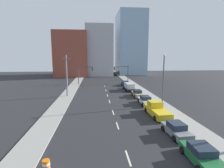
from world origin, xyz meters
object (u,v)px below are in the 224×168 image
object	(u,v)px
traffic_signal_right	(124,72)
sedan_green	(201,154)
pickup_truck_yellow	(157,110)
box_truck_black	(129,87)
traffic_signal_left	(83,72)
utility_pole_left_mid	(67,75)
sedan_white	(145,100)
sedan_blue	(125,83)
sedan_gray	(176,129)
traffic_barrel	(46,166)
sedan_tan	(137,93)
street_lamp	(163,76)

from	to	relation	value
traffic_signal_right	sedan_green	world-z (taller)	traffic_signal_right
pickup_truck_yellow	box_truck_black	bearing A→B (deg)	88.10
traffic_signal_left	utility_pole_left_mid	size ratio (longest dim) A/B	0.65
sedan_white	pickup_truck_yellow	bearing A→B (deg)	-90.70
traffic_signal_right	box_truck_black	world-z (taller)	traffic_signal_right
utility_pole_left_mid	sedan_blue	world-z (taller)	utility_pole_left_mid
utility_pole_left_mid	sedan_blue	bearing A→B (deg)	41.14
sedan_gray	pickup_truck_yellow	size ratio (longest dim) A/B	0.71
traffic_signal_left	sedan_white	bearing A→B (deg)	-62.81
utility_pole_left_mid	sedan_white	bearing A→B (deg)	-27.16
traffic_barrel	pickup_truck_yellow	world-z (taller)	pickup_truck_yellow
sedan_gray	sedan_white	distance (m)	12.92
sedan_gray	sedan_tan	xyz separation A→B (m)	(0.33, 19.16, 0.02)
traffic_signal_left	box_truck_black	size ratio (longest dim) A/B	0.91
sedan_white	box_truck_black	bearing A→B (deg)	91.49
box_truck_black	utility_pole_left_mid	bearing A→B (deg)	-161.05
traffic_signal_left	street_lamp	world-z (taller)	street_lamp
sedan_blue	traffic_signal_left	bearing A→B (deg)	161.37
traffic_barrel	sedan_green	size ratio (longest dim) A/B	0.21
sedan_tan	sedan_blue	bearing A→B (deg)	90.71
traffic_signal_right	sedan_white	size ratio (longest dim) A/B	1.25
sedan_blue	sedan_green	bearing A→B (deg)	-91.48
sedan_green	sedan_blue	bearing A→B (deg)	91.47
traffic_barrel	pickup_truck_yellow	size ratio (longest dim) A/B	0.16
sedan_blue	traffic_signal_right	bearing A→B (deg)	86.28
sedan_tan	sedan_gray	bearing A→B (deg)	-90.74
traffic_barrel	sedan_blue	bearing A→B (deg)	71.79
box_truck_black	sedan_blue	xyz separation A→B (m)	(0.31, 7.56, -0.27)
traffic_signal_right	traffic_barrel	world-z (taller)	traffic_signal_right
utility_pole_left_mid	sedan_gray	size ratio (longest dim) A/B	2.09
sedan_white	traffic_signal_right	bearing A→B (deg)	89.58
street_lamp	sedan_white	bearing A→B (deg)	154.83
traffic_signal_right	utility_pole_left_mid	world-z (taller)	utility_pole_left_mid
sedan_tan	pickup_truck_yellow	bearing A→B (deg)	-90.34
utility_pole_left_mid	street_lamp	distance (m)	20.13
pickup_truck_yellow	sedan_gray	bearing A→B (deg)	-94.50
utility_pole_left_mid	street_lamp	bearing A→B (deg)	-26.86
utility_pole_left_mid	pickup_truck_yellow	xyz separation A→B (m)	(15.18, -13.97, -3.83)
traffic_barrel	sedan_blue	world-z (taller)	sedan_blue
pickup_truck_yellow	sedan_white	distance (m)	6.15
sedan_gray	pickup_truck_yellow	distance (m)	6.77
sedan_tan	box_truck_black	xyz separation A→B (m)	(-0.43, 7.28, 0.23)
utility_pole_left_mid	sedan_tan	world-z (taller)	utility_pole_left_mid
traffic_barrel	sedan_white	distance (m)	22.11
sedan_white	box_truck_black	xyz separation A→B (m)	(-0.37, 13.53, 0.21)
traffic_signal_left	sedan_white	world-z (taller)	traffic_signal_left
traffic_signal_left	sedan_gray	distance (m)	40.32
sedan_green	sedan_tan	size ratio (longest dim) A/B	0.96
pickup_truck_yellow	box_truck_black	xyz separation A→B (m)	(-0.30, 19.68, 0.11)
sedan_white	sedan_tan	bearing A→B (deg)	89.36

